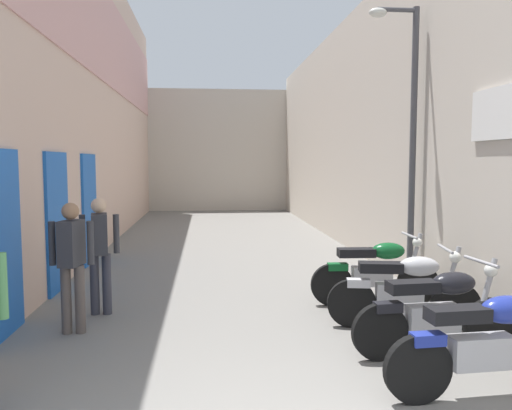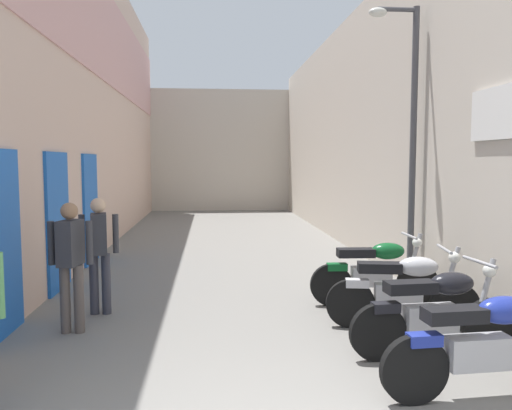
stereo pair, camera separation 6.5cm
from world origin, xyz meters
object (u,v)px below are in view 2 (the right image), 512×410
object	(u,v)px
motorcycle_third	(403,289)
motorcycle_fourth	(376,271)
motorcycle_second	(436,310)
motorcycle_nearest	(485,343)
street_lamp	(408,127)
pedestrian_mid_alley	(71,257)
pedestrian_further_down	(99,247)

from	to	relation	value
motorcycle_third	motorcycle_fourth	xyz separation A→B (m)	(0.00, 1.04, 0.00)
motorcycle_fourth	motorcycle_second	bearing A→B (deg)	-90.00
motorcycle_nearest	street_lamp	distance (m)	4.21
motorcycle_second	street_lamp	xyz separation A→B (m)	(0.70, 2.64, 2.08)
motorcycle_nearest	pedestrian_mid_alley	size ratio (longest dim) A/B	1.18
motorcycle_third	pedestrian_further_down	size ratio (longest dim) A/B	1.17
motorcycle_nearest	motorcycle_fourth	world-z (taller)	same
motorcycle_second	motorcycle_nearest	bearing A→B (deg)	-90.00
motorcycle_nearest	motorcycle_fourth	size ratio (longest dim) A/B	1.00
pedestrian_further_down	motorcycle_nearest	bearing A→B (deg)	-36.35
motorcycle_nearest	street_lamp	xyz separation A→B (m)	(0.70, 3.59, 2.08)
pedestrian_mid_alley	street_lamp	distance (m)	5.21
motorcycle_fourth	pedestrian_mid_alley	world-z (taller)	pedestrian_mid_alley
motorcycle_fourth	pedestrian_mid_alley	xyz separation A→B (m)	(-4.00, -0.82, 0.42)
motorcycle_fourth	pedestrian_further_down	size ratio (longest dim) A/B	1.18
pedestrian_mid_alley	motorcycle_fourth	bearing A→B (deg)	11.60
motorcycle_fourth	pedestrian_further_down	world-z (taller)	pedestrian_further_down
motorcycle_third	street_lamp	world-z (taller)	street_lamp
motorcycle_second	pedestrian_mid_alley	bearing A→B (deg)	164.29
motorcycle_nearest	pedestrian_further_down	distance (m)	4.77
pedestrian_further_down	motorcycle_third	bearing A→B (deg)	-14.15
motorcycle_third	street_lamp	xyz separation A→B (m)	(0.70, 1.74, 2.08)
motorcycle_second	street_lamp	world-z (taller)	street_lamp
pedestrian_further_down	street_lamp	bearing A→B (deg)	9.77
motorcycle_second	motorcycle_third	distance (m)	0.90
motorcycle_nearest	street_lamp	size ratio (longest dim) A/B	0.42
pedestrian_mid_alley	pedestrian_further_down	world-z (taller)	same
pedestrian_further_down	street_lamp	distance (m)	4.88
street_lamp	motorcycle_second	bearing A→B (deg)	-104.73
motorcycle_second	street_lamp	bearing A→B (deg)	75.27
motorcycle_nearest	pedestrian_mid_alley	distance (m)	4.52
pedestrian_further_down	motorcycle_fourth	bearing A→B (deg)	1.17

